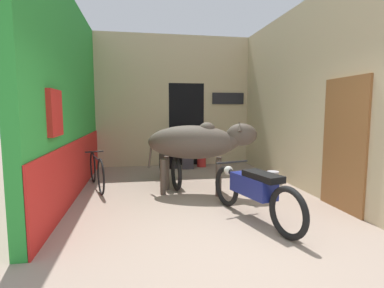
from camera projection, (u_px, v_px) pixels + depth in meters
ground_plane at (229, 246)px, 3.51m from camera, size 30.00×30.00×0.00m
wall_left_shopfront at (69, 99)px, 5.51m from camera, size 0.25×5.33×3.69m
wall_back_with_doorway at (178, 110)px, 8.82m from camera, size 4.36×0.93×3.69m
wall_right_with_door at (297, 99)px, 6.26m from camera, size 0.22×5.33×3.69m
cow at (198, 142)px, 5.69m from camera, size 2.13×1.11×1.39m
motorcycle_near at (253, 190)px, 4.31m from camera, size 0.74×2.06×0.78m
motorcycle_far at (169, 162)px, 6.58m from camera, size 0.58×2.05×0.78m
bicycle at (96, 171)px, 6.11m from camera, size 0.60×1.72×0.71m
shopkeeper_seated at (187, 146)px, 8.20m from camera, size 0.43×0.33×1.17m
plastic_stool at (202, 159)px, 8.46m from camera, size 0.36×0.36×0.42m
bucket at (273, 177)px, 6.55m from camera, size 0.26×0.26×0.26m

